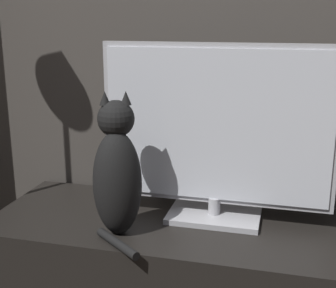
{
  "coord_description": "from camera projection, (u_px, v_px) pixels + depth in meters",
  "views": [
    {
      "loc": [
        0.35,
        -0.6,
        1.23
      ],
      "look_at": [
        -0.03,
        0.87,
        0.82
      ],
      "focal_mm": 50.0,
      "sensor_mm": 36.0,
      "label": 1
    }
  ],
  "objects": [
    {
      "name": "tv_stand",
      "position": [
        180.0,
        285.0,
        1.75
      ],
      "size": [
        1.38,
        0.54,
        0.52
      ],
      "color": "black",
      "rests_on": "ground_plane"
    },
    {
      "name": "cat",
      "position": [
        117.0,
        173.0,
        1.55
      ],
      "size": [
        0.23,
        0.28,
        0.48
      ],
      "rotation": [
        0.0,
        0.0,
        0.31
      ],
      "color": "black",
      "rests_on": "tv_stand"
    },
    {
      "name": "tv",
      "position": [
        216.0,
        134.0,
        1.63
      ],
      "size": [
        0.82,
        0.2,
        0.63
      ],
      "color": "#B7B7BC",
      "rests_on": "tv_stand"
    }
  ]
}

